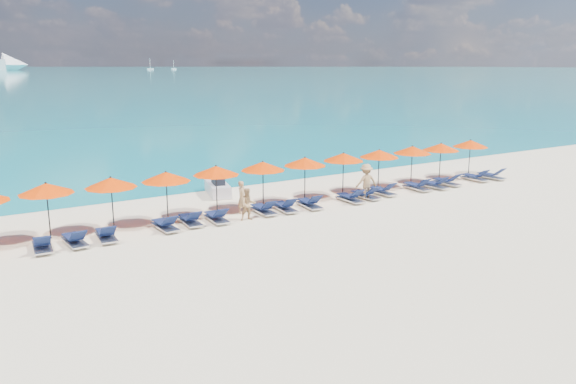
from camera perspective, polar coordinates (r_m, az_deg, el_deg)
ground at (r=22.61m, az=3.98°, el=-4.43°), size 1400.00×1400.00×0.00m
sailboat_near at (r=572.04m, az=-13.81°, el=12.05°), size 5.92×1.97×10.86m
sailboat_far at (r=602.50m, az=-11.53°, el=12.18°), size 5.19×1.73×9.51m
jetski at (r=29.57m, az=-7.16°, el=0.44°), size 1.57×2.76×0.93m
beachgoer_a at (r=25.73m, az=-4.68°, el=-0.54°), size 0.66×0.59×1.51m
beachgoer_b at (r=24.57m, az=-4.07°, el=-1.26°), size 0.76×0.52×1.44m
beachgoer_c at (r=28.51m, az=7.94°, el=1.03°), size 1.25×0.72×1.82m
umbrella_2 at (r=23.61m, az=-23.37°, el=0.34°), size 2.10×2.10×2.28m
umbrella_3 at (r=23.85m, az=-17.55°, el=0.92°), size 2.10×2.10×2.28m
umbrella_4 at (r=24.47m, az=-12.30°, el=1.53°), size 2.10×2.10×2.28m
umbrella_5 at (r=25.50m, az=-7.32°, el=2.18°), size 2.10×2.10×2.28m
umbrella_6 at (r=26.42m, az=-2.57°, el=2.65°), size 2.10×2.10×2.28m
umbrella_7 at (r=27.58m, az=1.74°, el=3.10°), size 2.10×2.10×2.28m
umbrella_8 at (r=29.09m, az=5.66°, el=3.56°), size 2.10×2.10×2.28m
umbrella_9 at (r=30.44m, az=9.25°, el=3.87°), size 2.10×2.10×2.28m
umbrella_10 at (r=32.11m, az=12.52°, el=4.20°), size 2.10×2.10×2.28m
umbrella_11 at (r=33.64m, az=15.28°, el=4.43°), size 2.10×2.10×2.28m
umbrella_12 at (r=35.58m, az=18.05°, el=4.70°), size 2.10×2.10×2.28m
lounger_3 at (r=22.57m, az=-23.70°, el=-4.93°), size 0.74×1.74×0.66m
lounger_4 at (r=22.74m, az=-20.84°, el=-4.55°), size 0.76×1.75×0.66m
lounger_5 at (r=22.99m, az=-17.99°, el=-4.14°), size 0.73×1.74×0.66m
lounger_6 at (r=23.73m, az=-12.37°, el=-3.26°), size 0.73×1.74×0.66m
lounger_7 at (r=24.27m, az=-9.90°, el=-2.79°), size 0.70×1.73×0.66m
lounger_8 at (r=24.55m, az=-7.28°, el=-2.51°), size 0.69×1.72×0.66m
lounger_9 at (r=25.66m, az=-2.50°, el=-1.74°), size 0.66×1.71×0.66m
lounger_10 at (r=26.09m, az=-0.33°, el=-1.48°), size 0.77×1.75×0.66m
lounger_11 at (r=26.70m, az=2.21°, el=-1.15°), size 0.78×1.75×0.66m
lounger_12 at (r=27.98m, az=6.35°, el=-0.56°), size 0.65×1.71×0.66m
lounger_13 at (r=28.74m, az=7.89°, el=-0.24°), size 0.76×1.75×0.66m
lounger_14 at (r=29.72m, az=9.55°, el=0.14°), size 0.70×1.73×0.66m
lounger_15 at (r=31.17m, az=12.97°, el=0.58°), size 0.68×1.72×0.66m
lounger_16 at (r=31.86m, az=14.65°, el=0.76°), size 0.73×1.74×0.66m
lounger_17 at (r=32.84m, az=15.82°, el=1.04°), size 0.76×1.75×0.66m
lounger_18 at (r=34.60m, az=18.47°, el=1.45°), size 0.63×1.70×0.66m
lounger_19 at (r=35.43m, az=19.96°, el=1.60°), size 0.77×1.75×0.66m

